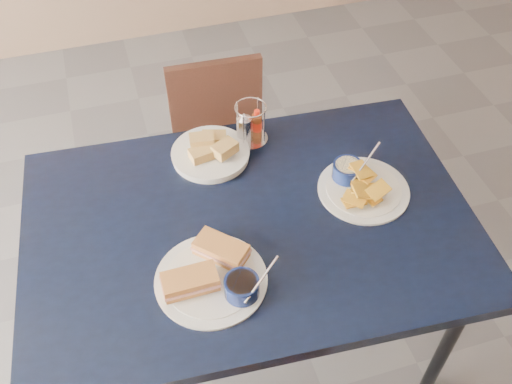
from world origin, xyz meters
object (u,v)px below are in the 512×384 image
object	(u,v)px
chair_far	(221,145)
condiment_caddy	(249,126)
dining_table	(250,235)
bread_basket	(211,152)
plantain_plate	(358,183)
sandwich_plate	(214,274)

from	to	relation	value
chair_far	condiment_caddy	size ratio (longest dim) A/B	5.72
dining_table	bread_basket	bearing A→B (deg)	98.63
plantain_plate	condiment_caddy	size ratio (longest dim) A/B	2.00
chair_far	condiment_caddy	distance (m)	0.49
condiment_caddy	plantain_plate	bearing A→B (deg)	-50.44
sandwich_plate	bread_basket	xyz separation A→B (m)	(0.10, 0.45, -0.00)
chair_far	bread_basket	size ratio (longest dim) A/B	3.23
chair_far	plantain_plate	xyz separation A→B (m)	(0.27, -0.63, 0.32)
dining_table	sandwich_plate	size ratio (longest dim) A/B	4.25
chair_far	sandwich_plate	bearing A→B (deg)	-104.59
chair_far	dining_table	bearing A→B (deg)	-96.11
chair_far	bread_basket	distance (m)	0.51
condiment_caddy	dining_table	bearing A→B (deg)	-106.05
dining_table	bread_basket	xyz separation A→B (m)	(-0.04, 0.29, 0.08)
dining_table	bread_basket	world-z (taller)	bread_basket
dining_table	sandwich_plate	world-z (taller)	sandwich_plate
chair_far	bread_basket	xyz separation A→B (m)	(-0.11, -0.37, 0.33)
dining_table	chair_far	xyz separation A→B (m)	(0.07, 0.66, -0.24)
plantain_plate	bread_basket	xyz separation A→B (m)	(-0.39, 0.26, 0.00)
bread_basket	condiment_caddy	bearing A→B (deg)	17.67
sandwich_plate	bread_basket	size ratio (longest dim) A/B	1.29
chair_far	condiment_caddy	xyz separation A→B (m)	(0.02, -0.33, 0.36)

